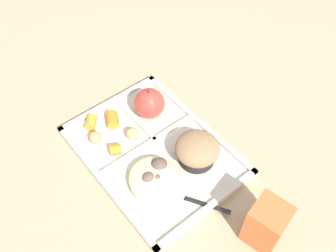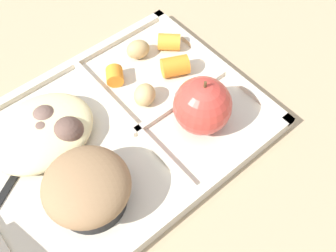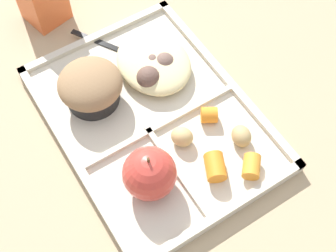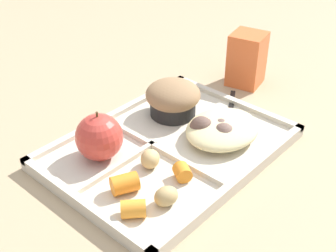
{
  "view_description": "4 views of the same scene",
  "coord_description": "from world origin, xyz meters",
  "px_view_note": "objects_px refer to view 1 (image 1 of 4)",
  "views": [
    {
      "loc": [
        0.39,
        -0.27,
        0.7
      ],
      "look_at": [
        -0.01,
        0.05,
        0.05
      ],
      "focal_mm": 39.69,
      "sensor_mm": 36.0,
      "label": 1
    },
    {
      "loc": [
        0.12,
        0.24,
        0.42
      ],
      "look_at": [
        -0.04,
        0.06,
        0.06
      ],
      "focal_mm": 40.26,
      "sensor_mm": 36.0,
      "label": 2
    },
    {
      "loc": [
        -0.32,
        0.18,
        0.61
      ],
      "look_at": [
        -0.04,
        -0.0,
        0.05
      ],
      "focal_mm": 49.94,
      "sensor_mm": 36.0,
      "label": 3
    },
    {
      "loc": [
        -0.44,
        -0.39,
        0.44
      ],
      "look_at": [
        -0.01,
        -0.01,
        0.06
      ],
      "focal_mm": 48.18,
      "sensor_mm": 36.0,
      "label": 4
    }
  ],
  "objects_px": {
    "bran_muffin": "(197,150)",
    "plastic_fork": "(186,199)",
    "lunch_tray": "(153,152)",
    "green_apple": "(149,103)",
    "milk_carton": "(266,224)"
  },
  "relations": [
    {
      "from": "bran_muffin",
      "to": "lunch_tray",
      "type": "bearing_deg",
      "value": -141.92
    },
    {
      "from": "lunch_tray",
      "to": "green_apple",
      "type": "height_order",
      "value": "green_apple"
    },
    {
      "from": "lunch_tray",
      "to": "bran_muffin",
      "type": "distance_m",
      "value": 0.1
    },
    {
      "from": "lunch_tray",
      "to": "bran_muffin",
      "type": "xyz_separation_m",
      "value": [
        0.08,
        0.06,
        0.04
      ]
    },
    {
      "from": "green_apple",
      "to": "bran_muffin",
      "type": "relative_size",
      "value": 0.84
    },
    {
      "from": "bran_muffin",
      "to": "plastic_fork",
      "type": "relative_size",
      "value": 0.65
    },
    {
      "from": "plastic_fork",
      "to": "milk_carton",
      "type": "distance_m",
      "value": 0.17
    },
    {
      "from": "lunch_tray",
      "to": "plastic_fork",
      "type": "xyz_separation_m",
      "value": [
        0.14,
        -0.02,
        0.01
      ]
    },
    {
      "from": "lunch_tray",
      "to": "milk_carton",
      "type": "xyz_separation_m",
      "value": [
        0.28,
        0.05,
        0.05
      ]
    },
    {
      "from": "lunch_tray",
      "to": "green_apple",
      "type": "xyz_separation_m",
      "value": [
        -0.09,
        0.06,
        0.04
      ]
    },
    {
      "from": "milk_carton",
      "to": "plastic_fork",
      "type": "bearing_deg",
      "value": -168.24
    },
    {
      "from": "green_apple",
      "to": "bran_muffin",
      "type": "distance_m",
      "value": 0.17
    },
    {
      "from": "lunch_tray",
      "to": "milk_carton",
      "type": "distance_m",
      "value": 0.29
    },
    {
      "from": "green_apple",
      "to": "lunch_tray",
      "type": "bearing_deg",
      "value": -33.26
    },
    {
      "from": "green_apple",
      "to": "plastic_fork",
      "type": "xyz_separation_m",
      "value": [
        0.23,
        -0.08,
        -0.04
      ]
    }
  ]
}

